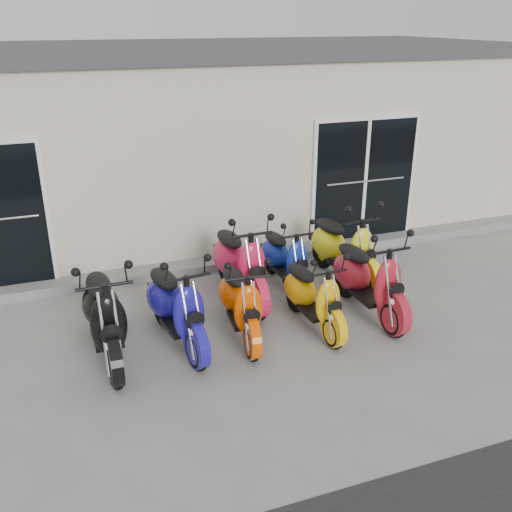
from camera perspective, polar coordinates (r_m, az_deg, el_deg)
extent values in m
plane|color=gray|center=(7.87, 1.50, -6.65)|extent=(80.00, 80.00, 0.00)
cube|color=beige|center=(12.05, -7.65, 11.81)|extent=(14.00, 6.00, 3.20)
cube|color=#3F3F42|center=(11.85, -8.09, 19.81)|extent=(14.20, 6.20, 0.16)
cube|color=gray|center=(9.54, -2.91, -0.61)|extent=(14.00, 0.40, 0.15)
cube|color=black|center=(8.95, -23.39, 3.97)|extent=(1.07, 0.08, 2.22)
cube|color=black|center=(10.29, 10.79, 7.76)|extent=(2.02, 0.08, 2.22)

